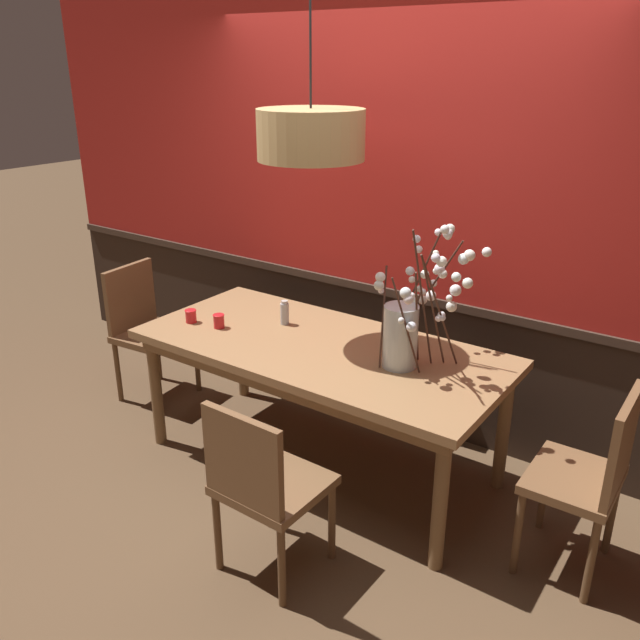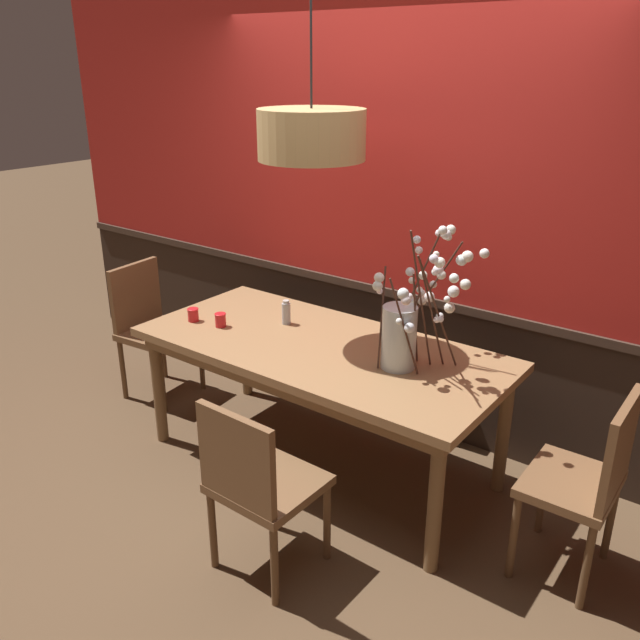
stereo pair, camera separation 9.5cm
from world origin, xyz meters
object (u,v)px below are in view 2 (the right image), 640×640
Objects in this scene: candle_holder_nearer_edge at (193,315)px; condiment_bottle at (286,313)px; chair_far_side_right at (443,345)px; vase_with_blossoms at (406,326)px; candle_holder_nearer_center at (221,320)px; chair_near_side_right at (257,481)px; chair_head_east_end at (589,477)px; dining_table at (320,358)px; chair_far_side_left at (360,322)px; chair_head_west_end at (151,323)px; pendant_lamp at (311,135)px.

candle_holder_nearer_edge is 0.56m from condiment_bottle.
chair_far_side_right is 0.99m from vase_with_blossoms.
chair_near_side_right is at bearing -38.05° from candle_holder_nearer_center.
vase_with_blossoms is 1.17m from candle_holder_nearer_center.
chair_head_east_end is at bearing -4.37° from condiment_bottle.
chair_near_side_right is 1.23m from candle_holder_nearer_center.
vase_with_blossoms is at bearing 2.93° from dining_table.
chair_head_east_end is 1.05× the size of chair_near_side_right.
chair_near_side_right is (-0.00, -1.76, -0.04)m from chair_far_side_right.
chair_near_side_right is (0.64, -1.77, -0.04)m from chair_far_side_left.
chair_head_west_end reaches higher than chair_near_side_right.
chair_head_west_end is 1.19m from condiment_bottle.
chair_far_side_left is 1.46m from chair_head_west_end.
chair_far_side_right reaches higher than dining_table.
pendant_lamp is at bearing 1.72° from chair_head_west_end.
pendant_lamp reaches higher than condiment_bottle.
pendant_lamp reaches higher than dining_table.
candle_holder_nearer_center is (-0.94, 0.73, 0.31)m from chair_near_side_right.
condiment_bottle is at bearing 175.63° from chair_head_east_end.
chair_head_east_end is at bearing -2.41° from vase_with_blossoms.
pendant_lamp is (-0.10, 0.06, 1.19)m from dining_table.
condiment_bottle is at bearing 32.70° from candle_holder_nearer_edge.
candle_holder_nearer_center is at bearing -171.54° from vase_with_blossoms.
candle_holder_nearer_center is at bearing -10.80° from chair_head_west_end.
chair_head_east_end is 0.89× the size of pendant_lamp.
dining_table is at bearing -70.01° from chair_far_side_left.
chair_far_side_right is 1.42m from candle_holder_nearer_center.
pendant_lamp is at bearing 177.20° from chair_head_east_end.
condiment_bottle reaches higher than chair_near_side_right.
chair_head_west_end reaches higher than chair_head_east_end.
chair_near_side_right is at bearing -56.68° from condiment_bottle.
chair_head_east_end is at bearing -26.56° from chair_far_side_left.
dining_table is 25.99× the size of candle_holder_nearer_edge.
chair_far_side_left is 1.29m from vase_with_blossoms.
chair_near_side_right is 1.37m from candle_holder_nearer_edge.
chair_far_side_right is at bearing 103.46° from vase_with_blossoms.
condiment_bottle reaches higher than dining_table.
dining_table is 2.12× the size of chair_far_side_right.
chair_far_side_right reaches higher than chair_head_east_end.
chair_head_west_end is at bearing 179.15° from dining_table.
chair_head_east_end reaches higher than chair_near_side_right.
chair_far_side_right is 11.79× the size of candle_holder_nearer_center.
chair_far_side_left is at bearing 88.35° from condiment_bottle.
pendant_lamp reaches higher than chair_far_side_right.
chair_far_side_left is 1.11m from candle_holder_nearer_center.
dining_table is at bearing 109.67° from chair_near_side_right.
chair_near_side_right is 1.25m from condiment_bottle.
candle_holder_nearer_center is at bearing -167.04° from dining_table.
vase_with_blossoms is (0.21, 0.90, 0.50)m from chair_near_side_right.
condiment_bottle is (-0.87, 0.10, -0.16)m from vase_with_blossoms.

